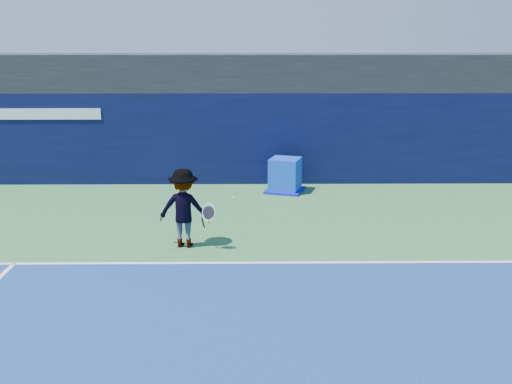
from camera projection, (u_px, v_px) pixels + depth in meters
ground at (247, 332)px, 9.34m from camera, size 80.00×80.00×0.00m
baseline at (247, 263)px, 12.24m from camera, size 24.00×0.10×0.01m
stadium_band at (248, 72)px, 19.54m from camera, size 36.00×3.00×1.20m
back_wall_assembly at (248, 137)px, 19.11m from camera, size 36.00×1.03×3.00m
equipment_cart at (285, 176)px, 17.99m from camera, size 1.40×1.40×1.07m
tennis_player at (184, 208)px, 13.05m from camera, size 1.39×0.82×1.83m
tennis_ball at (234, 197)px, 14.35m from camera, size 0.06×0.06×0.06m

